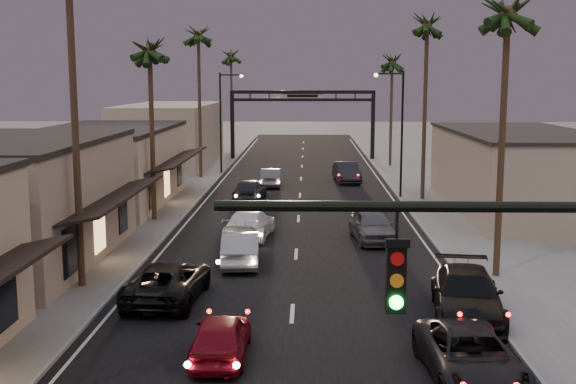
# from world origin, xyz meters

# --- Properties ---
(ground) EXTENTS (200.00, 200.00, 0.00)m
(ground) POSITION_xyz_m (0.00, 40.00, 0.00)
(ground) COLOR slate
(ground) RESTS_ON ground
(road) EXTENTS (14.00, 120.00, 0.02)m
(road) POSITION_xyz_m (0.00, 45.00, 0.00)
(road) COLOR black
(road) RESTS_ON ground
(sidewalk_left) EXTENTS (5.00, 92.00, 0.12)m
(sidewalk_left) POSITION_xyz_m (-9.50, 52.00, 0.06)
(sidewalk_left) COLOR slate
(sidewalk_left) RESTS_ON ground
(sidewalk_right) EXTENTS (5.00, 92.00, 0.12)m
(sidewalk_right) POSITION_xyz_m (9.50, 52.00, 0.06)
(sidewalk_right) COLOR slate
(sidewalk_right) RESTS_ON ground
(storefront_mid) EXTENTS (8.00, 14.00, 5.50)m
(storefront_mid) POSITION_xyz_m (-13.00, 26.00, 2.75)
(storefront_mid) COLOR #9F937F
(storefront_mid) RESTS_ON ground
(storefront_far) EXTENTS (8.00, 16.00, 5.00)m
(storefront_far) POSITION_xyz_m (-13.00, 42.00, 2.50)
(storefront_far) COLOR #BBAD8F
(storefront_far) RESTS_ON ground
(storefront_dist) EXTENTS (8.00, 20.00, 6.00)m
(storefront_dist) POSITION_xyz_m (-13.00, 65.00, 3.00)
(storefront_dist) COLOR #9F937F
(storefront_dist) RESTS_ON ground
(building_right) EXTENTS (8.00, 18.00, 5.00)m
(building_right) POSITION_xyz_m (14.00, 40.00, 2.50)
(building_right) COLOR #9F937F
(building_right) RESTS_ON ground
(arch) EXTENTS (15.20, 0.40, 7.27)m
(arch) POSITION_xyz_m (0.00, 70.00, 5.53)
(arch) COLOR black
(arch) RESTS_ON ground
(streetlight_right) EXTENTS (2.13, 0.30, 9.00)m
(streetlight_right) POSITION_xyz_m (6.92, 45.00, 5.33)
(streetlight_right) COLOR black
(streetlight_right) RESTS_ON ground
(streetlight_left) EXTENTS (2.13, 0.30, 9.00)m
(streetlight_left) POSITION_xyz_m (-6.92, 58.00, 5.33)
(streetlight_left) COLOR black
(streetlight_left) RESTS_ON ground
(palm_lc) EXTENTS (3.20, 3.20, 12.20)m
(palm_lc) POSITION_xyz_m (-8.60, 36.00, 10.47)
(palm_lc) COLOR #38281C
(palm_lc) RESTS_ON ground
(palm_ld) EXTENTS (3.20, 3.20, 14.20)m
(palm_ld) POSITION_xyz_m (-8.60, 55.00, 12.42)
(palm_ld) COLOR #38281C
(palm_ld) RESTS_ON ground
(palm_ra) EXTENTS (3.20, 3.20, 13.20)m
(palm_ra) POSITION_xyz_m (8.60, 24.00, 11.44)
(palm_ra) COLOR #38281C
(palm_ra) RESTS_ON ground
(palm_rb) EXTENTS (3.20, 3.20, 14.20)m
(palm_rb) POSITION_xyz_m (8.60, 44.00, 12.42)
(palm_rb) COLOR #38281C
(palm_rb) RESTS_ON ground
(palm_rc) EXTENTS (3.20, 3.20, 12.20)m
(palm_rc) POSITION_xyz_m (8.60, 64.00, 10.47)
(palm_rc) COLOR #38281C
(palm_rc) RESTS_ON ground
(palm_far) EXTENTS (3.20, 3.20, 13.20)m
(palm_far) POSITION_xyz_m (-8.30, 78.00, 11.44)
(palm_far) COLOR #38281C
(palm_far) RESTS_ON ground
(oncoming_red) EXTENTS (1.66, 4.09, 1.39)m
(oncoming_red) POSITION_xyz_m (-2.07, 14.73, 0.70)
(oncoming_red) COLOR maroon
(oncoming_red) RESTS_ON ground
(oncoming_pickup) EXTENTS (2.86, 5.63, 1.53)m
(oncoming_pickup) POSITION_xyz_m (-4.78, 20.47, 0.76)
(oncoming_pickup) COLOR black
(oncoming_pickup) RESTS_ON ground
(oncoming_silver) EXTENTS (1.95, 4.81, 1.55)m
(oncoming_silver) POSITION_xyz_m (-2.50, 25.97, 0.78)
(oncoming_silver) COLOR #9B9CA1
(oncoming_silver) RESTS_ON ground
(oncoming_white) EXTENTS (2.74, 5.56, 1.56)m
(oncoming_white) POSITION_xyz_m (-2.54, 31.47, 0.78)
(oncoming_white) COLOR white
(oncoming_white) RESTS_ON ground
(oncoming_dgrey) EXTENTS (2.31, 4.77, 1.57)m
(oncoming_dgrey) POSITION_xyz_m (-3.48, 43.65, 0.78)
(oncoming_dgrey) COLOR black
(oncoming_dgrey) RESTS_ON ground
(oncoming_grey_far) EXTENTS (1.68, 4.44, 1.45)m
(oncoming_grey_far) POSITION_xyz_m (-2.36, 50.40, 0.72)
(oncoming_grey_far) COLOR #535358
(oncoming_grey_far) RESTS_ON ground
(curbside_near) EXTENTS (2.72, 5.35, 1.45)m
(curbside_near) POSITION_xyz_m (5.11, 13.26, 0.72)
(curbside_near) COLOR black
(curbside_near) RESTS_ON ground
(curbside_black) EXTENTS (3.06, 6.04, 1.68)m
(curbside_black) POSITION_xyz_m (6.20, 18.76, 0.84)
(curbside_black) COLOR black
(curbside_black) RESTS_ON ground
(curbside_grey) EXTENTS (2.50, 5.05, 1.66)m
(curbside_grey) POSITION_xyz_m (3.93, 31.01, 0.83)
(curbside_grey) COLOR #55545A
(curbside_grey) RESTS_ON ground
(curbside_far) EXTENTS (2.29, 5.21, 1.67)m
(curbside_far) POSITION_xyz_m (3.78, 52.91, 0.83)
(curbside_far) COLOR black
(curbside_far) RESTS_ON ground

